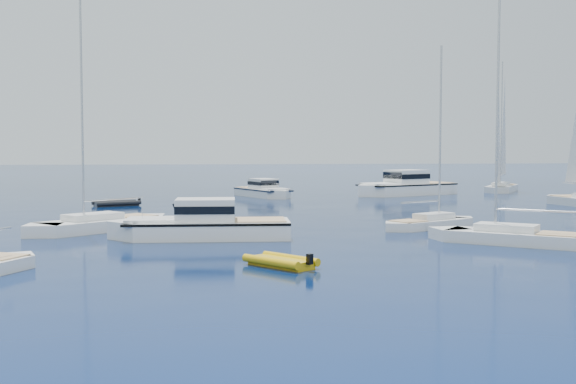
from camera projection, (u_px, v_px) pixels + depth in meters
name	position (u px, v px, depth m)	size (l,w,h in m)	color
ground	(508.00, 309.00, 23.13)	(400.00, 400.00, 0.00)	navy
motor_cruiser_centre	(202.00, 238.00, 41.04)	(3.40, 11.12, 2.92)	white
motor_cruiser_distant	(404.00, 195.00, 78.51)	(4.09, 13.37, 3.51)	white
motor_cruiser_horizon	(264.00, 197.00, 75.34)	(2.87, 9.39, 2.46)	silver
sailboat_mid_r	(514.00, 244.00, 38.73)	(2.61, 10.03, 14.75)	silver
sailboat_mid_l	(99.00, 231.00, 44.85)	(2.85, 10.98, 16.14)	silver
sailboat_centre	(430.00, 228.00, 46.41)	(2.16, 8.31, 12.22)	silver
sailboat_sails_far	(502.00, 191.00, 84.89)	(2.78, 10.70, 15.73)	silver
tender_yellow	(281.00, 267.00, 31.34)	(1.91, 3.44, 0.95)	#C89C0B
tender_grey_far	(116.00, 206.00, 63.92)	(2.25, 4.20, 0.95)	black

